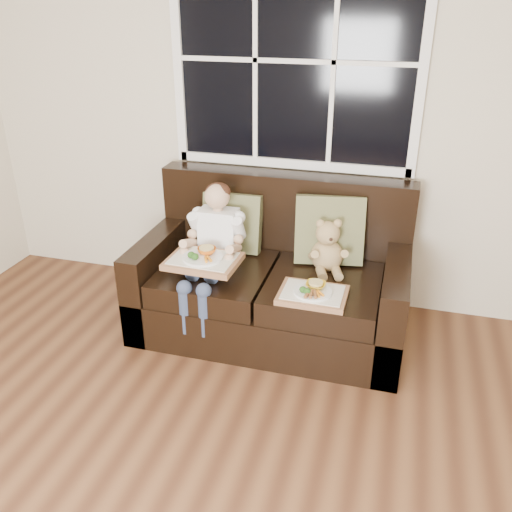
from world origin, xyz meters
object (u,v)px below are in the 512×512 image
(loveseat, at_px, (273,284))
(tray_left, at_px, (203,259))
(tray_right, at_px, (313,293))
(child, at_px, (214,240))
(teddy_bear, at_px, (327,249))

(loveseat, distance_m, tray_left, 0.54)
(loveseat, bearing_deg, tray_right, -47.66)
(child, xyz_separation_m, teddy_bear, (0.70, 0.14, -0.04))
(teddy_bear, height_order, tray_right, teddy_bear)
(loveseat, height_order, tray_right, loveseat)
(loveseat, height_order, teddy_bear, loveseat)
(loveseat, xyz_separation_m, tray_right, (0.32, -0.35, 0.17))
(teddy_bear, distance_m, tray_left, 0.77)
(loveseat, xyz_separation_m, tray_left, (-0.37, -0.29, 0.27))
(child, xyz_separation_m, tray_right, (0.68, -0.23, -0.15))
(child, relative_size, tray_left, 1.82)
(loveseat, height_order, tray_left, loveseat)
(child, bearing_deg, tray_left, -92.05)
(loveseat, bearing_deg, child, -162.25)
(loveseat, bearing_deg, tray_left, -141.68)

